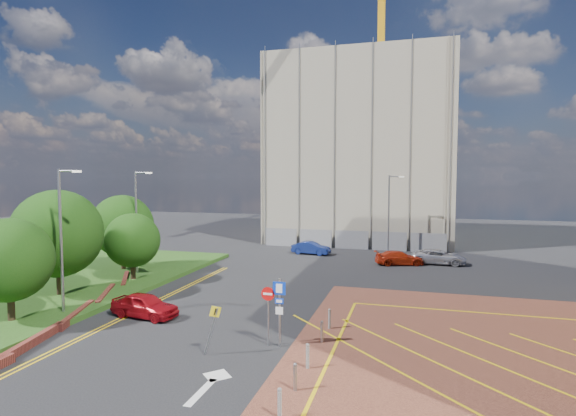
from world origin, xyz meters
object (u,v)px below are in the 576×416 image
at_px(car_red_left, 145,305).
at_px(lamp_back, 390,211).
at_px(car_silver_back, 439,257).
at_px(tree_a, 9,260).
at_px(lamp_left_near, 62,234).
at_px(warning_sign, 213,324).
at_px(tree_b, 58,234).
at_px(car_blue_back, 311,248).
at_px(lamp_left_far, 137,218).
at_px(sign_cluster, 275,305).
at_px(tree_c, 132,240).
at_px(car_red_back, 399,258).
at_px(tree_d, 122,226).

bearing_deg(car_red_left, lamp_back, -18.28).
distance_m(car_red_left, car_silver_back, 26.47).
bearing_deg(tree_a, lamp_left_near, 51.70).
height_order(warning_sign, car_silver_back, warning_sign).
height_order(tree_b, car_blue_back, tree_b).
bearing_deg(lamp_left_far, car_red_left, -54.15).
distance_m(sign_cluster, car_red_left, 8.70).
relative_size(tree_a, tree_c, 1.10).
height_order(car_red_back, car_silver_back, car_silver_back).
distance_m(tree_b, lamp_left_near, 4.32).
bearing_deg(lamp_back, sign_cluster, -97.97).
relative_size(tree_d, warning_sign, 2.71).
bearing_deg(lamp_back, tree_d, -143.91).
bearing_deg(tree_c, car_silver_back, 31.65).
bearing_deg(car_red_back, lamp_left_near, 121.45).
height_order(tree_a, lamp_left_far, lamp_left_far).
relative_size(tree_b, lamp_back, 0.84).
bearing_deg(tree_d, sign_cluster, -35.58).
bearing_deg(warning_sign, tree_a, 175.99).
height_order(tree_d, lamp_left_far, lamp_left_far).
bearing_deg(car_blue_back, lamp_left_far, 148.01).
xyz_separation_m(lamp_back, car_red_left, (-12.11, -24.84, -3.69)).
relative_size(lamp_left_far, lamp_back, 1.00).
distance_m(lamp_left_far, sign_cluster, 18.58).
bearing_deg(lamp_back, car_blue_back, -162.00).
xyz_separation_m(lamp_left_near, car_blue_back, (8.91, 23.53, -4.02)).
bearing_deg(car_blue_back, lamp_left_near, 166.15).
relative_size(car_red_back, car_silver_back, 0.90).
distance_m(tree_c, car_red_back, 22.63).
relative_size(tree_b, car_blue_back, 1.73).
bearing_deg(car_silver_back, car_red_left, 143.34).
distance_m(tree_a, car_blue_back, 27.75).
height_order(tree_a, lamp_left_near, lamp_left_near).
xyz_separation_m(tree_c, lamp_back, (17.58, 18.00, 1.17)).
bearing_deg(tree_a, sign_cluster, 3.94).
xyz_separation_m(sign_cluster, car_silver_back, (8.39, 22.69, -1.29)).
relative_size(tree_b, car_silver_back, 1.42).
xyz_separation_m(tree_a, sign_cluster, (14.30, 0.98, -1.55)).
bearing_deg(tree_d, car_red_left, -49.29).
xyz_separation_m(lamp_back, car_blue_back, (-7.59, -2.47, -3.72)).
xyz_separation_m(tree_b, tree_c, (2.00, 5.00, -1.04)).
bearing_deg(car_red_left, car_silver_back, -31.47).
relative_size(tree_d, car_red_left, 1.54).
height_order(tree_d, car_blue_back, tree_d).
relative_size(tree_a, tree_d, 0.89).
distance_m(lamp_back, warning_sign, 29.62).
bearing_deg(lamp_back, warning_sign, -101.91).
distance_m(lamp_back, car_silver_back, 7.32).
bearing_deg(car_silver_back, tree_a, 138.74).
height_order(sign_cluster, warning_sign, sign_cluster).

